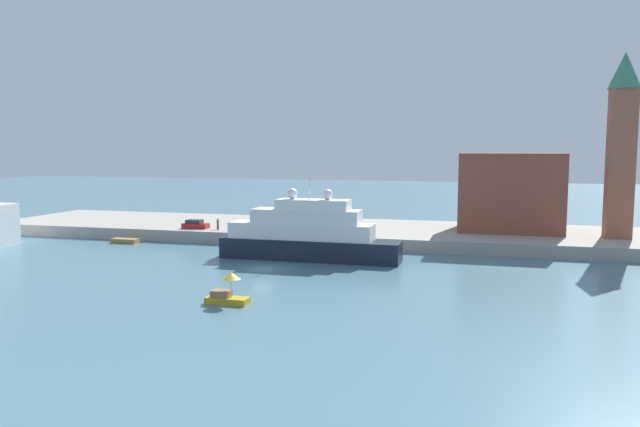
{
  "coord_description": "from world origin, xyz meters",
  "views": [
    {
      "loc": [
        25.65,
        -67.23,
        14.33
      ],
      "look_at": [
        5.48,
        6.0,
        6.2
      ],
      "focal_mm": 34.33,
      "sensor_mm": 36.0,
      "label": 1
    }
  ],
  "objects_px": {
    "parked_car": "(195,225)",
    "mooring_bollard": "(356,234)",
    "harbor_building": "(510,192)",
    "large_yacht": "(307,235)",
    "small_motorboat": "(227,292)",
    "bell_tower": "(622,137)",
    "work_barge": "(125,241)",
    "person_figure": "(218,224)"
  },
  "relations": [
    {
      "from": "bell_tower",
      "to": "harbor_building",
      "type": "bearing_deg",
      "value": 165.2
    },
    {
      "from": "work_barge",
      "to": "person_figure",
      "type": "relative_size",
      "value": 2.34
    },
    {
      "from": "large_yacht",
      "to": "work_barge",
      "type": "distance_m",
      "value": 31.33
    },
    {
      "from": "parked_car",
      "to": "harbor_building",
      "type": "bearing_deg",
      "value": 12.28
    },
    {
      "from": "person_figure",
      "to": "mooring_bollard",
      "type": "bearing_deg",
      "value": -4.76
    },
    {
      "from": "large_yacht",
      "to": "person_figure",
      "type": "relative_size",
      "value": 13.42
    },
    {
      "from": "small_motorboat",
      "to": "large_yacht",
      "type": "bearing_deg",
      "value": 88.39
    },
    {
      "from": "mooring_bollard",
      "to": "person_figure",
      "type": "bearing_deg",
      "value": 175.24
    },
    {
      "from": "small_motorboat",
      "to": "parked_car",
      "type": "bearing_deg",
      "value": 120.85
    },
    {
      "from": "parked_car",
      "to": "mooring_bollard",
      "type": "relative_size",
      "value": 6.08
    },
    {
      "from": "person_figure",
      "to": "parked_car",
      "type": "bearing_deg",
      "value": 172.47
    },
    {
      "from": "harbor_building",
      "to": "person_figure",
      "type": "distance_m",
      "value": 45.02
    },
    {
      "from": "small_motorboat",
      "to": "person_figure",
      "type": "relative_size",
      "value": 2.29
    },
    {
      "from": "small_motorboat",
      "to": "person_figure",
      "type": "xyz_separation_m",
      "value": [
        -17.09,
        34.94,
        1.54
      ]
    },
    {
      "from": "parked_car",
      "to": "person_figure",
      "type": "height_order",
      "value": "person_figure"
    },
    {
      "from": "person_figure",
      "to": "mooring_bollard",
      "type": "distance_m",
      "value": 22.25
    },
    {
      "from": "work_barge",
      "to": "parked_car",
      "type": "relative_size",
      "value": 1.0
    },
    {
      "from": "parked_car",
      "to": "small_motorboat",
      "type": "bearing_deg",
      "value": -59.15
    },
    {
      "from": "large_yacht",
      "to": "parked_car",
      "type": "distance_m",
      "value": 24.88
    },
    {
      "from": "bell_tower",
      "to": "parked_car",
      "type": "xyz_separation_m",
      "value": [
        -61.82,
        -6.55,
        -13.45
      ]
    },
    {
      "from": "large_yacht",
      "to": "mooring_bollard",
      "type": "bearing_deg",
      "value": 65.03
    },
    {
      "from": "harbor_building",
      "to": "small_motorboat",
      "type": "bearing_deg",
      "value": -119.85
    },
    {
      "from": "work_barge",
      "to": "small_motorboat",
      "type": "bearing_deg",
      "value": -44.67
    },
    {
      "from": "person_figure",
      "to": "small_motorboat",
      "type": "bearing_deg",
      "value": -63.93
    },
    {
      "from": "work_barge",
      "to": "harbor_building",
      "type": "bearing_deg",
      "value": 16.08
    },
    {
      "from": "bell_tower",
      "to": "mooring_bollard",
      "type": "relative_size",
      "value": 38.22
    },
    {
      "from": "work_barge",
      "to": "large_yacht",
      "type": "bearing_deg",
      "value": -11.05
    },
    {
      "from": "work_barge",
      "to": "person_figure",
      "type": "distance_m",
      "value": 14.11
    },
    {
      "from": "large_yacht",
      "to": "person_figure",
      "type": "distance_m",
      "value": 21.06
    },
    {
      "from": "small_motorboat",
      "to": "mooring_bollard",
      "type": "relative_size",
      "value": 5.97
    },
    {
      "from": "harbor_building",
      "to": "parked_car",
      "type": "height_order",
      "value": "harbor_building"
    },
    {
      "from": "harbor_building",
      "to": "large_yacht",
      "type": "bearing_deg",
      "value": -139.11
    },
    {
      "from": "parked_car",
      "to": "person_figure",
      "type": "bearing_deg",
      "value": -7.53
    },
    {
      "from": "parked_car",
      "to": "mooring_bollard",
      "type": "height_order",
      "value": "parked_car"
    },
    {
      "from": "mooring_bollard",
      "to": "bell_tower",
      "type": "bearing_deg",
      "value": 14.11
    },
    {
      "from": "small_motorboat",
      "to": "bell_tower",
      "type": "distance_m",
      "value": 60.29
    },
    {
      "from": "small_motorboat",
      "to": "person_figure",
      "type": "bearing_deg",
      "value": 116.07
    },
    {
      "from": "work_barge",
      "to": "harbor_building",
      "type": "distance_m",
      "value": 59.0
    },
    {
      "from": "work_barge",
      "to": "parked_car",
      "type": "distance_m",
      "value": 10.75
    },
    {
      "from": "small_motorboat",
      "to": "person_figure",
      "type": "distance_m",
      "value": 38.93
    },
    {
      "from": "small_motorboat",
      "to": "bell_tower",
      "type": "xyz_separation_m",
      "value": [
        40.63,
        42.03,
        14.76
      ]
    },
    {
      "from": "large_yacht",
      "to": "person_figure",
      "type": "height_order",
      "value": "large_yacht"
    }
  ]
}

